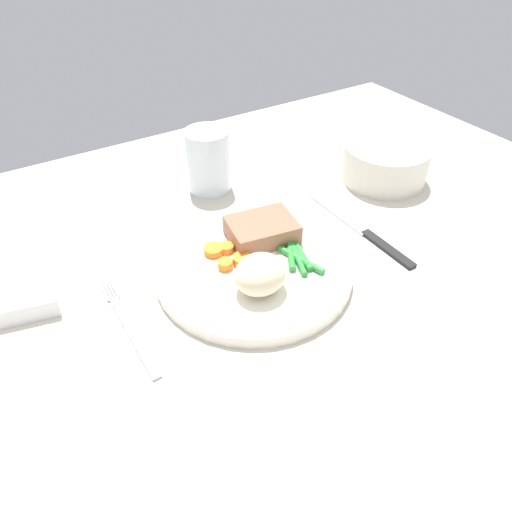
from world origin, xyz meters
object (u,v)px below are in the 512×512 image
at_px(meat_portion, 262,230).
at_px(knife, 361,229).
at_px(dinner_plate, 256,267).
at_px(salad_bowl, 385,161).
at_px(fork, 128,325).
at_px(water_glass, 209,165).
at_px(napkin, 12,290).

relative_size(meat_portion, knife, 0.42).
distance_m(dinner_plate, salad_bowl, 0.31).
distance_m(dinner_plate, fork, 0.17).
bearing_deg(water_glass, dinner_plate, -102.18).
bearing_deg(fork, knife, 0.88).
xyz_separation_m(meat_portion, napkin, (-0.30, 0.07, -0.02)).
relative_size(dinner_plate, fork, 1.46).
distance_m(meat_portion, water_glass, 0.17).
distance_m(dinner_plate, water_glass, 0.22).
height_order(meat_portion, fork, meat_portion).
bearing_deg(napkin, water_glass, 17.58).
relative_size(knife, napkin, 1.96).
xyz_separation_m(dinner_plate, salad_bowl, (0.30, 0.09, 0.03)).
relative_size(knife, salad_bowl, 1.53).
height_order(dinner_plate, napkin, napkin).
height_order(fork, salad_bowl, salad_bowl).
bearing_deg(salad_bowl, meat_portion, -169.65).
bearing_deg(salad_bowl, knife, -144.56).
relative_size(dinner_plate, water_glass, 2.55).
relative_size(dinner_plate, knife, 1.18).
bearing_deg(dinner_plate, fork, -179.12).
relative_size(meat_portion, water_glass, 0.89).
xyz_separation_m(fork, napkin, (-0.10, 0.12, 0.01)).
bearing_deg(dinner_plate, salad_bowl, 16.26).
relative_size(salad_bowl, napkin, 1.28).
bearing_deg(knife, napkin, 166.25).
height_order(knife, salad_bowl, salad_bowl).
relative_size(dinner_plate, meat_portion, 2.85).
xyz_separation_m(dinner_plate, napkin, (-0.26, 0.11, 0.00)).
bearing_deg(knife, water_glass, 121.48).
xyz_separation_m(water_glass, salad_bowl, (0.25, -0.12, -0.01)).
xyz_separation_m(salad_bowl, napkin, (-0.56, 0.03, -0.02)).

